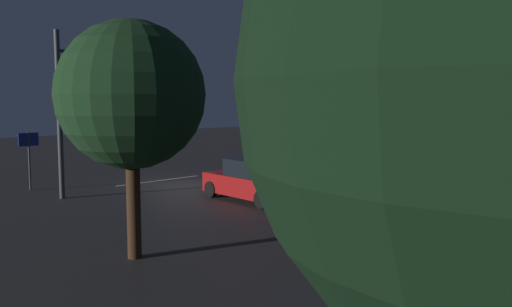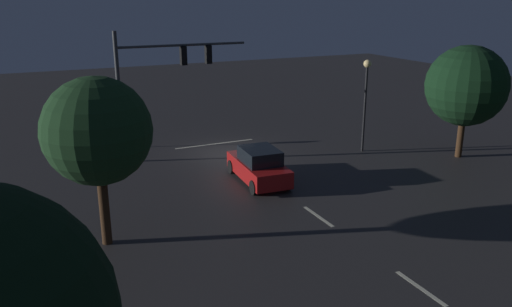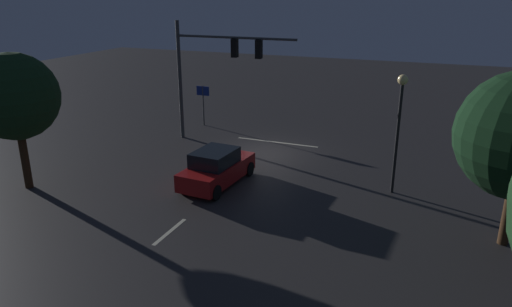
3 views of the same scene
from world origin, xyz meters
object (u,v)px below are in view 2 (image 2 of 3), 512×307
at_px(traffic_signal_assembly, 160,72).
at_px(tree_left_far, 466,86).
at_px(tree_right_near, 97,132).
at_px(car_approaching, 259,166).
at_px(route_sign, 110,116).
at_px(street_lamp_left_kerb, 366,88).

xyz_separation_m(traffic_signal_assembly, tree_left_far, (-14.95, 7.04, -0.73)).
relative_size(traffic_signal_assembly, tree_right_near, 1.19).
height_order(car_approaching, tree_right_near, tree_right_near).
bearing_deg(tree_right_near, traffic_signal_assembly, -116.65).
xyz_separation_m(traffic_signal_assembly, car_approaching, (-3.05, 5.94, -3.93)).
distance_m(traffic_signal_assembly, tree_left_far, 16.54).
height_order(traffic_signal_assembly, car_approaching, traffic_signal_assembly).
bearing_deg(route_sign, tree_left_far, 149.99).
height_order(street_lamp_left_kerb, route_sign, street_lamp_left_kerb).
relative_size(street_lamp_left_kerb, route_sign, 1.97).
xyz_separation_m(car_approaching, street_lamp_left_kerb, (-7.66, -2.09, 2.87)).
xyz_separation_m(car_approaching, tree_left_far, (-11.90, 1.10, 3.20)).
relative_size(traffic_signal_assembly, car_approaching, 1.63).
distance_m(traffic_signal_assembly, route_sign, 4.71).
bearing_deg(traffic_signal_assembly, street_lamp_left_kerb, 160.26).
bearing_deg(street_lamp_left_kerb, car_approaching, 15.27).
relative_size(traffic_signal_assembly, street_lamp_left_kerb, 1.38).
height_order(route_sign, tree_right_near, tree_right_near).
bearing_deg(street_lamp_left_kerb, route_sign, -27.48).
bearing_deg(street_lamp_left_kerb, traffic_signal_assembly, -19.74).
height_order(car_approaching, street_lamp_left_kerb, street_lamp_left_kerb).
xyz_separation_m(street_lamp_left_kerb, tree_right_near, (15.49, 5.66, 0.54)).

